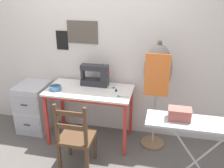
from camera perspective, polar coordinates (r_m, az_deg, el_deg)
name	(u,v)px	position (r m, az deg, el deg)	size (l,w,h in m)	color
ground_plane	(85,151)	(3.49, -6.24, -14.98)	(14.00, 14.00, 0.00)	#5B5651
wall_back	(96,46)	(3.49, -3.71, 8.58)	(10.00, 0.07, 2.55)	silver
sewing_table	(89,96)	(3.36, -5.22, -2.84)	(1.14, 0.59, 0.78)	silver
sewing_machine	(96,76)	(3.41, -3.62, 1.86)	(0.39, 0.16, 0.31)	#28282D
fabric_bowl	(55,88)	(3.37, -12.82, -0.86)	(0.16, 0.16, 0.06)	teal
scissors	(121,96)	(3.12, 2.07, -2.85)	(0.15, 0.05, 0.01)	silver
thread_spool_near_machine	(110,87)	(3.35, -0.45, -0.72)	(0.03, 0.03, 0.03)	silver
thread_spool_mid_table	(113,87)	(3.34, 0.34, -0.75)	(0.04, 0.04, 0.03)	#2875C1
thread_spool_far_edge	(116,90)	(3.25, 0.93, -1.44)	(0.03, 0.03, 0.04)	black
wooden_chair	(76,138)	(3.02, -8.25, -12.02)	(0.40, 0.38, 0.90)	#513823
filing_cabinet	(34,107)	(3.93, -17.30, -5.03)	(0.43, 0.50, 0.73)	#B7B7BC
dress_form	(157,74)	(3.15, 10.34, 2.24)	(0.35, 0.32, 1.47)	#846647
ironing_board	(201,128)	(2.53, 19.63, -9.41)	(1.03, 0.30, 0.90)	#ADB2B7
storage_box	(180,114)	(2.47, 15.18, -6.62)	(0.22, 0.13, 0.11)	#AD564C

